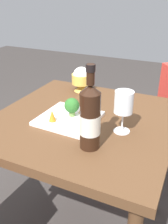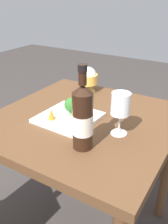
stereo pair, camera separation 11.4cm
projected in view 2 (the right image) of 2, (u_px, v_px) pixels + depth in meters
The scene contains 8 objects.
dining_table at pixel (84, 136), 1.20m from camera, with size 0.81×0.81×0.75m.
wine_bottle at pixel (83, 117), 0.89m from camera, with size 0.08×0.08×0.32m.
wine_glass at pixel (121, 105), 0.98m from camera, with size 0.08×0.08×0.18m.
rice_bowl at pixel (88, 79), 1.43m from camera, with size 0.11×0.11×0.14m.
serving_plate at pixel (68, 118), 1.14m from camera, with size 0.26×0.26×0.02m.
broccoli_floret at pixel (72, 105), 1.13m from camera, with size 0.07×0.07×0.09m.
carrot_garnish_left at pixel (83, 107), 1.16m from camera, with size 0.04×0.04×0.06m.
carrot_garnish_right at pixel (51, 114), 1.10m from camera, with size 0.03×0.03×0.05m.
Camera 2 is at (0.88, 0.53, 1.29)m, focal length 40.29 mm.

